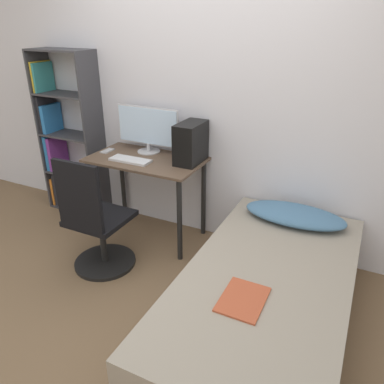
{
  "coord_description": "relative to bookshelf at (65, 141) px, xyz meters",
  "views": [
    {
      "loc": [
        1.31,
        -1.53,
        1.89
      ],
      "look_at": [
        0.23,
        0.68,
        0.75
      ],
      "focal_mm": 35.0,
      "sensor_mm": 36.0,
      "label": 1
    }
  ],
  "objects": [
    {
      "name": "pc_tower",
      "position": [
        1.48,
        -0.04,
        0.2
      ],
      "size": [
        0.18,
        0.34,
        0.34
      ],
      "color": "black",
      "rests_on": "desk"
    },
    {
      "name": "ground_plane",
      "position": [
        1.51,
        -1.23,
        -0.74
      ],
      "size": [
        14.0,
        14.0,
        0.0
      ],
      "primitive_type": "plane",
      "color": "brown"
    },
    {
      "name": "monitor",
      "position": [
        1.01,
        0.03,
        0.25
      ],
      "size": [
        0.62,
        0.21,
        0.41
      ],
      "color": "#B7B7BC",
      "rests_on": "desk"
    },
    {
      "name": "bookshelf",
      "position": [
        0.0,
        0.0,
        0.0
      ],
      "size": [
        0.63,
        0.29,
        1.64
      ],
      "color": "#38383D",
      "rests_on": "ground_plane"
    },
    {
      "name": "wall_back",
      "position": [
        1.51,
        0.17,
        0.51
      ],
      "size": [
        8.0,
        0.05,
        2.5
      ],
      "color": "silver",
      "rests_on": "ground_plane"
    },
    {
      "name": "desk",
      "position": [
        1.08,
        -0.14,
        -0.1
      ],
      "size": [
        1.02,
        0.58,
        0.77
      ],
      "color": "brown",
      "rests_on": "ground_plane"
    },
    {
      "name": "pillow",
      "position": [
        2.41,
        -0.11,
        -0.23
      ],
      "size": [
        0.77,
        0.36,
        0.11
      ],
      "color": "teal",
      "rests_on": "bed"
    },
    {
      "name": "phone",
      "position": [
        0.65,
        -0.13,
        0.03
      ],
      "size": [
        0.07,
        0.14,
        0.01
      ],
      "color": "#B7B7BC",
      "rests_on": "desk"
    },
    {
      "name": "bed",
      "position": [
        2.41,
        -0.85,
        -0.52
      ],
      "size": [
        1.02,
        1.99,
        0.45
      ],
      "color": "#4C3D2D",
      "rests_on": "ground_plane"
    },
    {
      "name": "keyboard",
      "position": [
        1.0,
        -0.26,
        0.04
      ],
      "size": [
        0.37,
        0.14,
        0.02
      ],
      "color": "silver",
      "rests_on": "desk"
    },
    {
      "name": "office_chair",
      "position": [
        1.0,
        -0.78,
        -0.37
      ],
      "size": [
        0.51,
        0.51,
        0.98
      ],
      "color": "black",
      "rests_on": "ground_plane"
    },
    {
      "name": "magazine",
      "position": [
        2.35,
        -1.15,
        -0.28
      ],
      "size": [
        0.24,
        0.32,
        0.01
      ],
      "color": "#B24C2D",
      "rests_on": "bed"
    }
  ]
}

